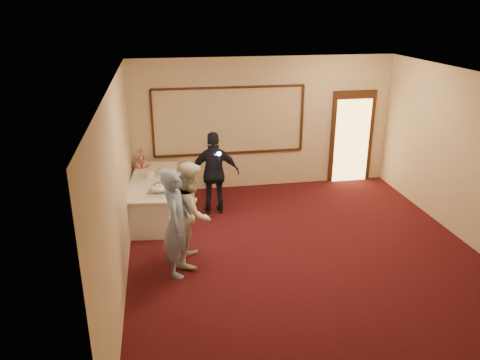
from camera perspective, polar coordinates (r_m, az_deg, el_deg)
name	(u,v)px	position (r m, az deg, el deg)	size (l,w,h in m)	color
floor	(307,258)	(8.18, 8.19, -9.36)	(7.00, 7.00, 0.00)	black
room_walls	(314,144)	(7.38, 8.98, 4.38)	(6.04, 7.04, 3.02)	beige
wall_molding	(229,121)	(10.57, -1.33, 7.20)	(3.45, 0.04, 1.55)	black
doorway	(352,137)	(11.49, 13.46, 5.07)	(1.05, 0.07, 2.20)	black
buffet_table	(154,198)	(9.63, -10.48, -2.14)	(1.12, 2.37, 0.77)	white
pavlova_tray	(159,189)	(8.77, -9.81, -1.14)	(0.47, 0.57, 0.19)	#B8BBC0
cupcake_stand	(141,159)	(10.28, -11.96, 2.50)	(0.32, 0.32, 0.46)	#C84658
plate_stack_a	(149,174)	(9.59, -10.98, 0.72)	(0.19, 0.19, 0.16)	white
plate_stack_b	(163,171)	(9.74, -9.40, 1.11)	(0.19, 0.19, 0.15)	white
tart	(162,185)	(9.11, -9.53, -0.65)	(0.27, 0.27, 0.06)	white
man	(177,223)	(7.35, -7.74, -5.22)	(0.64, 0.42, 1.76)	#799AC9
woman	(192,213)	(7.70, -5.92, -3.99)	(0.84, 0.66, 1.73)	silver
guest	(215,173)	(9.45, -3.11, 0.82)	(1.01, 0.42, 1.72)	black
camera_flash	(219,154)	(9.19, -2.59, 3.22)	(0.07, 0.04, 0.05)	white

